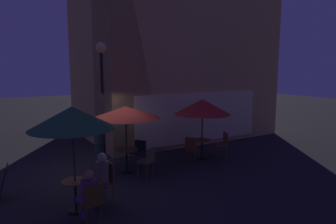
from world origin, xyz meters
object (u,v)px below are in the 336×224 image
object	(u,v)px
patron_seated_1	(88,193)
patio_umbrella_1	(202,107)
street_lamp_near_corner	(102,77)
patio_umbrella_2	(126,112)
cafe_chair_5	(139,150)
cafe_chair_1	(92,201)
patio_umbrella_0	(72,118)
cafe_chair_3	(223,142)
cafe_chair_2	(192,148)
cafe_table_0	(75,191)
cafe_table_2	(127,156)
cafe_chair_4	(148,159)
cafe_chair_0	(106,178)
cafe_table_1	(202,146)
patron_standing_2	(99,145)
patron_seated_0	(101,175)

from	to	relation	value
patron_seated_1	patio_umbrella_1	bearing A→B (deg)	-73.24
street_lamp_near_corner	patio_umbrella_1	size ratio (longest dim) A/B	1.88
patio_umbrella_2	cafe_chair_5	bearing A→B (deg)	36.35
cafe_chair_1	patron_seated_1	size ratio (longest dim) A/B	0.77
patio_umbrella_0	cafe_chair_1	distance (m)	1.85
cafe_chair_1	patio_umbrella_1	bearing A→B (deg)	-71.80
patio_umbrella_1	cafe_chair_3	xyz separation A→B (m)	(0.76, -0.29, -1.36)
cafe_chair_2	patron_seated_1	xyz separation A→B (m)	(-4.22, -2.17, 0.09)
cafe_table_0	cafe_table_2	xyz separation A→B (m)	(2.09, 1.95, 0.04)
cafe_table_0	cafe_chair_3	distance (m)	6.08
cafe_table_2	cafe_chair_4	distance (m)	0.83
cafe_table_0	cafe_chair_2	bearing A→B (deg)	19.43
cafe_table_0	patron_seated_1	size ratio (longest dim) A/B	0.63
patio_umbrella_0	patron_seated_1	world-z (taller)	patio_umbrella_0
cafe_table_0	cafe_chair_0	distance (m)	0.84
patron_seated_1	cafe_chair_5	bearing A→B (deg)	-51.28
cafe_table_0	cafe_table_1	xyz separation A→B (m)	(5.09, 1.95, -0.01)
cafe_chair_4	patron_seated_1	size ratio (longest dim) A/B	0.76
patio_umbrella_1	cafe_chair_0	world-z (taller)	patio_umbrella_1
patio_umbrella_0	patron_standing_2	distance (m)	2.93
cafe_chair_4	cafe_chair_0	bearing A→B (deg)	92.09
patio_umbrella_2	cafe_chair_4	world-z (taller)	patio_umbrella_2
cafe_table_1	patio_umbrella_0	world-z (taller)	patio_umbrella_0
cafe_chair_0	patron_seated_0	world-z (taller)	patron_seated_0
patron_standing_2	cafe_chair_4	bearing A→B (deg)	-152.04
cafe_chair_2	street_lamp_near_corner	bearing A→B (deg)	123.83
patio_umbrella_1	patio_umbrella_2	size ratio (longest dim) A/B	1.03
patio_umbrella_2	cafe_chair_3	world-z (taller)	patio_umbrella_2
cafe_chair_3	cafe_chair_4	bearing A→B (deg)	28.14
patio_umbrella_2	patron_seated_0	xyz separation A→B (m)	(-1.42, -1.78, -1.23)
cafe_table_1	patio_umbrella_2	world-z (taller)	patio_umbrella_2
street_lamp_near_corner	cafe_table_1	size ratio (longest dim) A/B	5.81
cafe_chair_0	patron_seated_0	distance (m)	0.19
cafe_chair_0	patio_umbrella_0	bearing A→B (deg)	0.00
cafe_table_1	cafe_chair_2	distance (m)	0.86
cafe_chair_0	patron_seated_0	bearing A→B (deg)	0.00
cafe_chair_5	cafe_chair_1	bearing A→B (deg)	14.80
cafe_table_2	patio_umbrella_0	bearing A→B (deg)	-136.91
street_lamp_near_corner	cafe_chair_1	size ratio (longest dim) A/B	4.53
patron_seated_1	cafe_chair_2	bearing A→B (deg)	-73.58
cafe_chair_2	cafe_chair_5	world-z (taller)	cafe_chair_2
patio_umbrella_2	patron_seated_1	distance (m)	3.50
patio_umbrella_0	patron_seated_1	size ratio (longest dim) A/B	2.08
cafe_chair_2	cafe_chair_4	distance (m)	1.88
patio_umbrella_1	cafe_chair_4	bearing A→B (deg)	-164.47
patio_umbrella_0	cafe_chair_2	world-z (taller)	patio_umbrella_0
cafe_table_0	patio_umbrella_2	bearing A→B (deg)	43.09
cafe_table_0	cafe_chair_2	xyz separation A→B (m)	(4.34, 1.53, 0.09)
cafe_chair_4	cafe_chair_1	bearing A→B (deg)	101.72
cafe_chair_5	patron_standing_2	size ratio (longest dim) A/B	0.46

